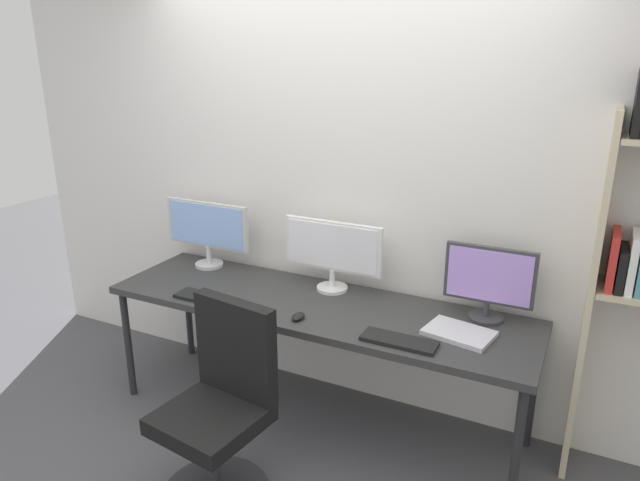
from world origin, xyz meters
name	(u,v)px	position (x,y,z in m)	size (l,w,h in m)	color
wall_back	(348,189)	(0.00, 1.02, 1.30)	(4.80, 0.10, 2.60)	silver
desk	(316,311)	(0.00, 0.60, 0.69)	(2.40, 0.68, 0.74)	#333333
office_chair	(220,425)	(-0.12, -0.16, 0.40)	(0.52, 0.52, 0.99)	#2D2D33
monitor_left	(207,229)	(-0.88, 0.81, 0.99)	(0.60, 0.18, 0.42)	silver
monitor_center	(333,251)	(0.00, 0.81, 0.98)	(0.60, 0.18, 0.41)	silver
monitor_right	(489,281)	(0.88, 0.81, 0.95)	(0.45, 0.18, 0.39)	#38383D
keyboard_left	(208,298)	(-0.56, 0.37, 0.75)	(0.39, 0.13, 0.02)	black
keyboard_right	(399,341)	(0.56, 0.37, 0.75)	(0.36, 0.13, 0.02)	black
computer_mouse	(298,316)	(0.01, 0.38, 0.76)	(0.06, 0.10, 0.03)	black
laptop_closed	(459,333)	(0.80, 0.57, 0.75)	(0.32, 0.22, 0.02)	silver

